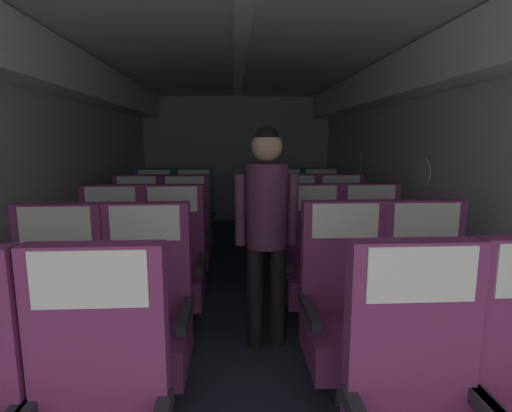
% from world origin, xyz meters
% --- Properties ---
extents(ground, '(3.57, 7.79, 0.02)m').
position_xyz_m(ground, '(0.00, 3.69, -0.01)').
color(ground, '#2D3342').
extents(fuselage_shell, '(3.45, 7.44, 2.27)m').
position_xyz_m(fuselage_shell, '(0.00, 3.97, 1.63)').
color(fuselage_shell, silver).
rests_on(fuselage_shell, ground).
extents(seat_b_left_window, '(0.51, 0.50, 1.10)m').
position_xyz_m(seat_b_left_window, '(-1.05, 2.30, 0.46)').
color(seat_b_left_window, '#38383D').
rests_on(seat_b_left_window, ground).
extents(seat_b_left_aisle, '(0.51, 0.50, 1.10)m').
position_xyz_m(seat_b_left_aisle, '(-0.57, 2.31, 0.46)').
color(seat_b_left_aisle, '#38383D').
rests_on(seat_b_left_aisle, ground).
extents(seat_b_right_aisle, '(0.51, 0.50, 1.10)m').
position_xyz_m(seat_b_right_aisle, '(1.04, 2.31, 0.46)').
color(seat_b_right_aisle, '#38383D').
rests_on(seat_b_right_aisle, ground).
extents(seat_b_right_window, '(0.51, 0.50, 1.10)m').
position_xyz_m(seat_b_right_window, '(0.57, 2.31, 0.46)').
color(seat_b_right_window, '#38383D').
rests_on(seat_b_right_window, ground).
extents(seat_c_left_window, '(0.51, 0.50, 1.10)m').
position_xyz_m(seat_c_left_window, '(-1.03, 3.24, 0.46)').
color(seat_c_left_window, '#38383D').
rests_on(seat_c_left_window, ground).
extents(seat_c_left_aisle, '(0.51, 0.50, 1.10)m').
position_xyz_m(seat_c_left_aisle, '(-0.55, 3.23, 0.46)').
color(seat_c_left_aisle, '#38383D').
rests_on(seat_c_left_aisle, ground).
extents(seat_c_right_aisle, '(0.51, 0.50, 1.10)m').
position_xyz_m(seat_c_right_aisle, '(1.04, 3.23, 0.46)').
color(seat_c_right_aisle, '#38383D').
rests_on(seat_c_right_aisle, ground).
extents(seat_c_right_window, '(0.51, 0.50, 1.10)m').
position_xyz_m(seat_c_right_window, '(0.56, 3.22, 0.46)').
color(seat_c_right_window, '#38383D').
rests_on(seat_c_right_window, ground).
extents(seat_d_left_window, '(0.51, 0.50, 1.10)m').
position_xyz_m(seat_d_left_window, '(-1.05, 4.15, 0.46)').
color(seat_d_left_window, '#38383D').
rests_on(seat_d_left_window, ground).
extents(seat_d_left_aisle, '(0.51, 0.50, 1.10)m').
position_xyz_m(seat_d_left_aisle, '(-0.56, 4.13, 0.46)').
color(seat_d_left_aisle, '#38383D').
rests_on(seat_d_left_aisle, ground).
extents(seat_d_right_aisle, '(0.51, 0.50, 1.10)m').
position_xyz_m(seat_d_right_aisle, '(1.04, 4.14, 0.46)').
color(seat_d_right_aisle, '#38383D').
rests_on(seat_d_right_aisle, ground).
extents(seat_d_right_window, '(0.51, 0.50, 1.10)m').
position_xyz_m(seat_d_right_window, '(0.57, 4.14, 0.46)').
color(seat_d_right_window, '#38383D').
rests_on(seat_d_right_window, ground).
extents(seat_e_left_window, '(0.51, 0.50, 1.10)m').
position_xyz_m(seat_e_left_window, '(-1.05, 5.05, 0.46)').
color(seat_e_left_window, '#38383D').
rests_on(seat_e_left_window, ground).
extents(seat_e_left_aisle, '(0.51, 0.50, 1.10)m').
position_xyz_m(seat_e_left_aisle, '(-0.56, 5.05, 0.46)').
color(seat_e_left_aisle, '#38383D').
rests_on(seat_e_left_aisle, ground).
extents(seat_e_right_aisle, '(0.51, 0.50, 1.10)m').
position_xyz_m(seat_e_right_aisle, '(1.03, 5.05, 0.46)').
color(seat_e_right_aisle, '#38383D').
rests_on(seat_e_right_aisle, ground).
extents(seat_e_right_window, '(0.51, 0.50, 1.10)m').
position_xyz_m(seat_e_right_window, '(0.56, 5.04, 0.46)').
color(seat_e_right_window, '#38383D').
rests_on(seat_e_right_window, ground).
extents(flight_attendant, '(0.43, 0.28, 1.54)m').
position_xyz_m(flight_attendant, '(0.15, 2.85, 0.94)').
color(flight_attendant, black).
rests_on(flight_attendant, ground).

